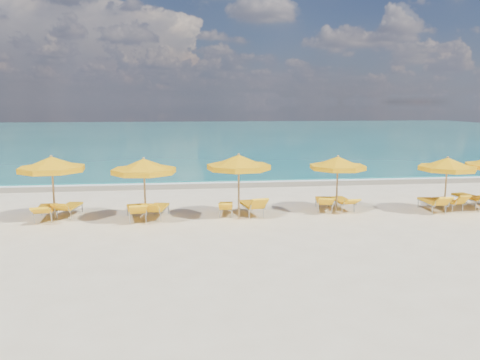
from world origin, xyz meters
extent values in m
plane|color=beige|center=(0.00, 0.00, 0.00)|extent=(120.00, 120.00, 0.00)
cube|color=#126766|center=(0.00, 48.00, 0.00)|extent=(120.00, 80.00, 0.30)
cube|color=tan|center=(0.00, 7.40, 0.00)|extent=(120.00, 2.60, 0.01)
cube|color=white|center=(0.00, 8.20, 0.00)|extent=(120.00, 1.20, 0.03)
cube|color=white|center=(-6.00, 17.00, 0.00)|extent=(14.00, 0.36, 0.05)
cube|color=white|center=(8.00, 24.00, 0.00)|extent=(18.00, 0.30, 0.05)
cylinder|color=#A58752|center=(-7.25, 0.30, 1.19)|extent=(0.07, 0.07, 2.39)
cone|color=#FFB00D|center=(-7.25, 0.30, 2.20)|extent=(3.03, 3.03, 0.48)
cylinder|color=#FFB00D|center=(-7.25, 0.30, 1.96)|extent=(3.06, 3.06, 0.19)
sphere|color=#A58752|center=(-7.25, 0.30, 2.44)|extent=(0.11, 0.11, 0.11)
cylinder|color=#A58752|center=(-3.80, -0.33, 1.17)|extent=(0.07, 0.07, 2.34)
cone|color=#FFB00D|center=(-3.80, -0.33, 2.15)|extent=(2.89, 2.89, 0.47)
cylinder|color=#FFB00D|center=(-3.80, -0.33, 1.92)|extent=(2.92, 2.92, 0.19)
sphere|color=#A58752|center=(-3.80, -0.33, 2.39)|extent=(0.10, 0.10, 0.10)
cylinder|color=#A58752|center=(-0.24, -0.08, 1.20)|extent=(0.07, 0.07, 2.40)
cone|color=#FFB00D|center=(-0.24, -0.08, 2.21)|extent=(2.92, 2.92, 0.48)
cylinder|color=#FFB00D|center=(-0.24, -0.08, 1.97)|extent=(2.94, 2.94, 0.19)
sphere|color=#A58752|center=(-0.24, -0.08, 2.45)|extent=(0.11, 0.11, 0.11)
cylinder|color=#A58752|center=(3.88, 0.46, 1.11)|extent=(0.07, 0.07, 2.22)
cone|color=#FFB00D|center=(3.88, 0.46, 2.04)|extent=(2.85, 2.85, 0.44)
cylinder|color=#FFB00D|center=(3.88, 0.46, 1.82)|extent=(2.88, 2.88, 0.18)
sphere|color=#A58752|center=(3.88, 0.46, 2.27)|extent=(0.10, 0.10, 0.10)
cylinder|color=#A58752|center=(8.18, -0.28, 1.10)|extent=(0.07, 0.07, 2.20)
cone|color=#FFB00D|center=(8.18, -0.28, 2.02)|extent=(2.76, 2.76, 0.44)
cylinder|color=#FFB00D|center=(8.18, -0.28, 1.81)|extent=(2.79, 2.79, 0.18)
sphere|color=#A58752|center=(8.18, -0.28, 2.25)|extent=(0.10, 0.10, 0.10)
cube|color=#FFB50F|center=(-7.63, 0.57, 0.41)|extent=(0.77, 1.48, 0.09)
cube|color=#FFB50F|center=(-7.53, -0.44, 0.56)|extent=(0.69, 0.70, 0.36)
cube|color=#FFB50F|center=(-6.83, 1.00, 0.37)|extent=(0.77, 1.36, 0.08)
cube|color=#FFB50F|center=(-6.97, 0.11, 0.54)|extent=(0.66, 0.64, 0.39)
cube|color=#FFB50F|center=(-4.19, 0.10, 0.41)|extent=(0.87, 1.50, 0.09)
cube|color=#FFB50F|center=(-4.02, -0.87, 0.59)|extent=(0.73, 0.71, 0.43)
cube|color=#FFB50F|center=(-3.38, 0.28, 0.39)|extent=(0.87, 1.45, 0.08)
cube|color=#FFB50F|center=(-3.57, -0.63, 0.58)|extent=(0.71, 0.67, 0.44)
cube|color=#FFB50F|center=(-0.69, 0.47, 0.34)|extent=(0.66, 1.24, 0.07)
cube|color=#FFB50F|center=(-0.78, -0.35, 0.50)|extent=(0.58, 0.57, 0.36)
cube|color=#FFB50F|center=(0.29, 0.31, 0.41)|extent=(0.87, 1.51, 0.09)
cube|color=#FFB50F|center=(0.45, -0.63, 0.63)|extent=(0.72, 0.66, 0.51)
cube|color=#FFB50F|center=(3.42, 0.76, 0.39)|extent=(0.85, 1.43, 0.08)
cube|color=#FFB50F|center=(3.24, -0.16, 0.55)|extent=(0.70, 0.69, 0.39)
cube|color=#FFB50F|center=(4.23, 0.80, 0.37)|extent=(0.68, 1.34, 0.08)
cube|color=#FFB50F|center=(4.30, -0.11, 0.50)|extent=(0.62, 0.63, 0.32)
cube|color=#FFB50F|center=(7.81, 0.09, 0.38)|extent=(0.63, 1.35, 0.08)
cube|color=#FFB50F|center=(7.78, -0.83, 0.58)|extent=(0.61, 0.57, 0.44)
cube|color=#FFB50F|center=(8.64, 0.28, 0.35)|extent=(0.74, 1.29, 0.08)
cube|color=#FFB50F|center=(8.78, -0.52, 0.55)|extent=(0.61, 0.55, 0.45)
cube|color=#FFB50F|center=(9.87, 0.69, 0.41)|extent=(0.88, 1.51, 0.09)
camera|label=1|loc=(-2.35, -17.74, 4.44)|focal=35.00mm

